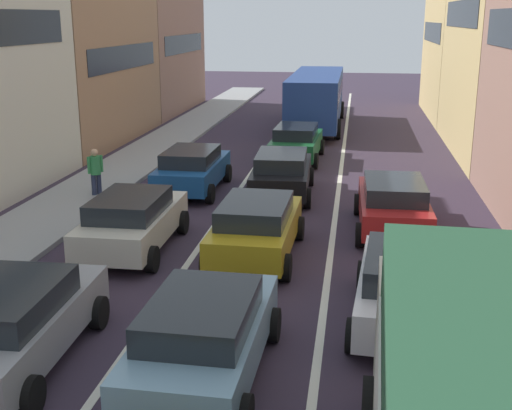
{
  "coord_description": "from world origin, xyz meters",
  "views": [
    {
      "loc": [
        2.19,
        -2.46,
        5.77
      ],
      "look_at": [
        0.0,
        12.0,
        1.6
      ],
      "focal_mm": 46.42,
      "sensor_mm": 36.0,
      "label": 1
    }
  ],
  "objects_px": {
    "sedan_centre_lane_second": "(204,335)",
    "hatchback_centre_lane_third": "(256,227)",
    "sedan_left_lane_third": "(132,220)",
    "sedan_centre_lane_fifth": "(296,142)",
    "sedan_left_lane_fourth": "(192,169)",
    "wagon_right_lane_far": "(393,204)",
    "coupe_centre_lane_fourth": "(282,173)",
    "wagon_left_lane_second": "(13,322)",
    "sedan_right_lane_behind_truck": "(407,285)",
    "pedestrian_near_kerb": "(96,170)",
    "bus_mid_queue_primary": "(316,95)"
  },
  "relations": [
    {
      "from": "sedan_centre_lane_second",
      "to": "wagon_left_lane_second",
      "type": "distance_m",
      "value": 3.3
    },
    {
      "from": "hatchback_centre_lane_third",
      "to": "wagon_right_lane_far",
      "type": "xyz_separation_m",
      "value": [
        3.44,
        2.62,
        0.0
      ]
    },
    {
      "from": "sedan_centre_lane_fifth",
      "to": "coupe_centre_lane_fourth",
      "type": "bearing_deg",
      "value": -178.07
    },
    {
      "from": "coupe_centre_lane_fourth",
      "to": "wagon_right_lane_far",
      "type": "height_order",
      "value": "same"
    },
    {
      "from": "sedan_centre_lane_second",
      "to": "sedan_left_lane_third",
      "type": "relative_size",
      "value": 1.0
    },
    {
      "from": "hatchback_centre_lane_third",
      "to": "sedan_right_lane_behind_truck",
      "type": "height_order",
      "value": "same"
    },
    {
      "from": "wagon_left_lane_second",
      "to": "wagon_right_lane_far",
      "type": "bearing_deg",
      "value": -40.1
    },
    {
      "from": "hatchback_centre_lane_third",
      "to": "sedan_centre_lane_fifth",
      "type": "bearing_deg",
      "value": 1.34
    },
    {
      "from": "sedan_left_lane_fourth",
      "to": "sedan_centre_lane_fifth",
      "type": "height_order",
      "value": "same"
    },
    {
      "from": "sedan_centre_lane_second",
      "to": "wagon_right_lane_far",
      "type": "distance_m",
      "value": 9.11
    },
    {
      "from": "sedan_centre_lane_second",
      "to": "sedan_left_lane_third",
      "type": "distance_m",
      "value": 6.69
    },
    {
      "from": "sedan_left_lane_third",
      "to": "pedestrian_near_kerb",
      "type": "relative_size",
      "value": 2.6
    },
    {
      "from": "coupe_centre_lane_fourth",
      "to": "sedan_centre_lane_fifth",
      "type": "bearing_deg",
      "value": -1.9
    },
    {
      "from": "sedan_centre_lane_second",
      "to": "wagon_right_lane_far",
      "type": "height_order",
      "value": "same"
    },
    {
      "from": "wagon_left_lane_second",
      "to": "wagon_right_lane_far",
      "type": "height_order",
      "value": "same"
    },
    {
      "from": "hatchback_centre_lane_third",
      "to": "bus_mid_queue_primary",
      "type": "height_order",
      "value": "bus_mid_queue_primary"
    },
    {
      "from": "wagon_right_lane_far",
      "to": "pedestrian_near_kerb",
      "type": "xyz_separation_m",
      "value": [
        -9.45,
        2.06,
        0.15
      ]
    },
    {
      "from": "sedan_right_lane_behind_truck",
      "to": "sedan_left_lane_fourth",
      "type": "bearing_deg",
      "value": 39.04
    },
    {
      "from": "sedan_centre_lane_second",
      "to": "sedan_centre_lane_fifth",
      "type": "relative_size",
      "value": 1.0
    },
    {
      "from": "coupe_centre_lane_fourth",
      "to": "sedan_centre_lane_fifth",
      "type": "height_order",
      "value": "same"
    },
    {
      "from": "sedan_left_lane_fourth",
      "to": "sedan_centre_lane_fifth",
      "type": "relative_size",
      "value": 0.99
    },
    {
      "from": "bus_mid_queue_primary",
      "to": "hatchback_centre_lane_third",
      "type": "bearing_deg",
      "value": 179.3
    },
    {
      "from": "hatchback_centre_lane_third",
      "to": "sedan_left_lane_third",
      "type": "distance_m",
      "value": 3.19
    },
    {
      "from": "sedan_centre_lane_second",
      "to": "pedestrian_near_kerb",
      "type": "bearing_deg",
      "value": 31.02
    },
    {
      "from": "wagon_left_lane_second",
      "to": "wagon_right_lane_far",
      "type": "relative_size",
      "value": 1.0
    },
    {
      "from": "coupe_centre_lane_fourth",
      "to": "bus_mid_queue_primary",
      "type": "bearing_deg",
      "value": -3.21
    },
    {
      "from": "sedan_centre_lane_fifth",
      "to": "bus_mid_queue_primary",
      "type": "xyz_separation_m",
      "value": [
        0.28,
        8.49,
        0.96
      ]
    },
    {
      "from": "sedan_left_lane_third",
      "to": "coupe_centre_lane_fourth",
      "type": "relative_size",
      "value": 0.99
    },
    {
      "from": "sedan_centre_lane_second",
      "to": "sedan_left_lane_third",
      "type": "height_order",
      "value": "same"
    },
    {
      "from": "bus_mid_queue_primary",
      "to": "wagon_left_lane_second",
      "type": "bearing_deg",
      "value": 172.22
    },
    {
      "from": "hatchback_centre_lane_third",
      "to": "wagon_right_lane_far",
      "type": "relative_size",
      "value": 1.0
    },
    {
      "from": "sedan_centre_lane_second",
      "to": "bus_mid_queue_primary",
      "type": "bearing_deg",
      "value": 0.75
    },
    {
      "from": "wagon_left_lane_second",
      "to": "hatchback_centre_lane_third",
      "type": "height_order",
      "value": "same"
    },
    {
      "from": "wagon_left_lane_second",
      "to": "bus_mid_queue_primary",
      "type": "distance_m",
      "value": 26.15
    },
    {
      "from": "wagon_right_lane_far",
      "to": "sedan_centre_lane_fifth",
      "type": "bearing_deg",
      "value": 20.26
    },
    {
      "from": "wagon_left_lane_second",
      "to": "sedan_right_lane_behind_truck",
      "type": "height_order",
      "value": "same"
    },
    {
      "from": "sedan_left_lane_fourth",
      "to": "coupe_centre_lane_fourth",
      "type": "bearing_deg",
      "value": -92.43
    },
    {
      "from": "hatchback_centre_lane_third",
      "to": "sedan_centre_lane_fifth",
      "type": "xyz_separation_m",
      "value": [
        -0.07,
        11.55,
        0.0
      ]
    },
    {
      "from": "bus_mid_queue_primary",
      "to": "pedestrian_near_kerb",
      "type": "height_order",
      "value": "bus_mid_queue_primary"
    },
    {
      "from": "sedan_left_lane_third",
      "to": "sedan_right_lane_behind_truck",
      "type": "bearing_deg",
      "value": -116.58
    },
    {
      "from": "sedan_left_lane_third",
      "to": "wagon_right_lane_far",
      "type": "xyz_separation_m",
      "value": [
        6.63,
        2.58,
        0.0
      ]
    },
    {
      "from": "hatchback_centre_lane_third",
      "to": "sedan_left_lane_fourth",
      "type": "xyz_separation_m",
      "value": [
        -3.12,
        6.06,
        0.0
      ]
    },
    {
      "from": "wagon_left_lane_second",
      "to": "coupe_centre_lane_fourth",
      "type": "xyz_separation_m",
      "value": [
        3.23,
        11.78,
        0.0
      ]
    },
    {
      "from": "wagon_right_lane_far",
      "to": "bus_mid_queue_primary",
      "type": "xyz_separation_m",
      "value": [
        -3.23,
        17.43,
        0.96
      ]
    },
    {
      "from": "wagon_right_lane_far",
      "to": "bus_mid_queue_primary",
      "type": "relative_size",
      "value": 0.41
    },
    {
      "from": "bus_mid_queue_primary",
      "to": "pedestrian_near_kerb",
      "type": "relative_size",
      "value": 6.33
    },
    {
      "from": "sedan_centre_lane_fifth",
      "to": "pedestrian_near_kerb",
      "type": "bearing_deg",
      "value": 140.82
    },
    {
      "from": "sedan_right_lane_behind_truck",
      "to": "pedestrian_near_kerb",
      "type": "bearing_deg",
      "value": 53.93
    },
    {
      "from": "bus_mid_queue_primary",
      "to": "sedan_centre_lane_fifth",
      "type": "bearing_deg",
      "value": 178.01
    },
    {
      "from": "sedan_centre_lane_second",
      "to": "hatchback_centre_lane_third",
      "type": "relative_size",
      "value": 1.0
    }
  ]
}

